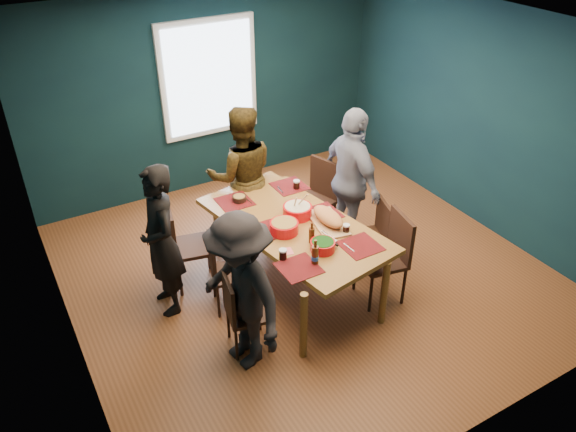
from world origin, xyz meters
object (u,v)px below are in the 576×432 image
(person_right, at_px, (351,181))
(chair_left_far, at_px, (183,241))
(chair_left_near, at_px, (239,308))
(cutting_board, at_px, (328,218))
(person_far_left, at_px, (161,242))
(chair_right_far, at_px, (319,192))
(person_back, at_px, (242,176))
(bowl_dumpling, at_px, (297,211))
(chair_right_mid, at_px, (375,230))
(bowl_salad, at_px, (284,227))
(bowl_herbs, at_px, (323,245))
(dining_table, at_px, (294,229))
(person_near_left, at_px, (241,293))
(chair_right_near, at_px, (390,251))
(chair_left_mid, at_px, (222,267))

(person_right, bearing_deg, chair_left_far, 84.23)
(chair_left_near, bearing_deg, cutting_board, 28.23)
(person_far_left, bearing_deg, chair_right_far, 102.40)
(person_back, bearing_deg, bowl_dumpling, 116.07)
(chair_left_near, bearing_deg, person_right, 36.86)
(person_right, bearing_deg, chair_right_mid, -179.22)
(person_far_left, relative_size, bowl_salad, 5.60)
(person_right, distance_m, bowl_dumpling, 0.90)
(bowl_dumpling, distance_m, bowl_herbs, 0.66)
(person_back, bearing_deg, chair_left_near, 80.21)
(dining_table, bearing_deg, cutting_board, -44.10)
(person_back, relative_size, person_near_left, 1.08)
(chair_left_far, xyz_separation_m, bowl_dumpling, (1.11, -0.50, 0.30))
(chair_right_far, height_order, cutting_board, same)
(chair_left_far, relative_size, person_right, 0.56)
(person_far_left, height_order, bowl_herbs, person_far_left)
(chair_right_far, bearing_deg, bowl_herbs, -138.62)
(person_near_left, distance_m, bowl_dumpling, 1.34)
(chair_left_far, distance_m, bowl_herbs, 1.56)
(dining_table, xyz_separation_m, chair_left_near, (-0.92, -0.57, -0.25))
(chair_right_near, bearing_deg, chair_left_near, -171.89)
(dining_table, height_order, cutting_board, cutting_board)
(chair_left_far, height_order, person_near_left, person_near_left)
(person_back, distance_m, person_right, 1.28)
(chair_left_far, height_order, bowl_herbs, chair_left_far)
(chair_right_near, height_order, person_back, person_back)
(person_right, relative_size, cutting_board, 2.41)
(chair_left_mid, bearing_deg, chair_right_mid, 9.00)
(person_back, distance_m, bowl_herbs, 1.67)
(chair_left_near, bearing_deg, chair_right_near, 8.33)
(bowl_dumpling, bearing_deg, bowl_herbs, -99.30)
(chair_left_near, bearing_deg, person_far_left, 124.19)
(chair_right_far, height_order, bowl_herbs, chair_right_far)
(chair_right_mid, height_order, person_right, person_right)
(dining_table, height_order, bowl_herbs, bowl_herbs)
(chair_right_mid, height_order, bowl_dumpling, bowl_dumpling)
(person_far_left, distance_m, bowl_herbs, 1.58)
(chair_left_far, bearing_deg, dining_table, -18.24)
(bowl_herbs, bearing_deg, bowl_salad, 110.00)
(person_right, distance_m, person_near_left, 2.20)
(chair_left_far, xyz_separation_m, bowl_salad, (0.84, -0.70, 0.30))
(dining_table, xyz_separation_m, person_near_left, (-0.96, -0.72, 0.06))
(chair_left_far, distance_m, person_far_left, 0.46)
(chair_right_near, xyz_separation_m, person_right, (0.20, 0.99, 0.30))
(chair_right_far, distance_m, bowl_herbs, 1.58)
(chair_left_near, bearing_deg, bowl_salad, 43.17)
(chair_left_far, xyz_separation_m, cutting_board, (1.30, -0.79, 0.31))
(person_back, xyz_separation_m, bowl_salad, (-0.12, -1.21, 0.01))
(chair_left_near, relative_size, person_far_left, 0.51)
(chair_right_mid, distance_m, bowl_dumpling, 0.98)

